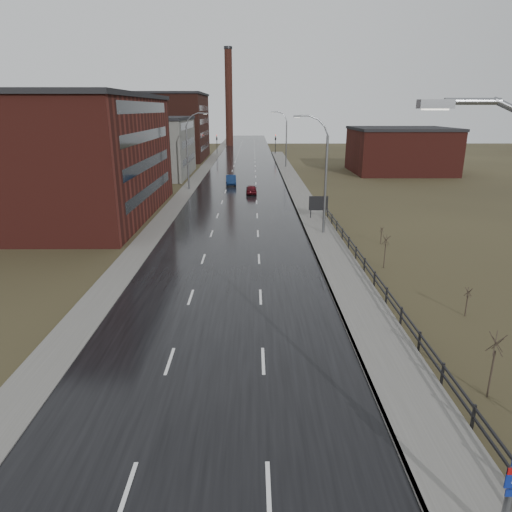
{
  "coord_description": "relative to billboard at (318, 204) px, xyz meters",
  "views": [
    {
      "loc": [
        1.81,
        -7.75,
        11.87
      ],
      "look_at": [
        2.0,
        19.67,
        3.0
      ],
      "focal_mm": 32.0,
      "sensor_mm": 36.0,
      "label": 1
    }
  ],
  "objects": [
    {
      "name": "road",
      "position": [
        -9.1,
        17.73,
        -1.74
      ],
      "size": [
        14.0,
        300.0,
        0.06
      ],
      "primitive_type": "cube",
      "color": "black",
      "rests_on": "ground"
    },
    {
      "name": "sidewalk_right",
      "position": [
        -0.5,
        -7.27,
        -1.68
      ],
      "size": [
        3.2,
        180.0,
        0.18
      ],
      "primitive_type": "cube",
      "color": "#595651",
      "rests_on": "ground"
    },
    {
      "name": "curb_right",
      "position": [
        -2.02,
        -7.27,
        -1.68
      ],
      "size": [
        0.16,
        180.0,
        0.18
      ],
      "primitive_type": "cube",
      "color": "slate",
      "rests_on": "ground"
    },
    {
      "name": "sidewalk_left",
      "position": [
        -17.3,
        17.73,
        -1.71
      ],
      "size": [
        2.4,
        260.0,
        0.12
      ],
      "primitive_type": "cube",
      "color": "#595651",
      "rests_on": "ground"
    },
    {
      "name": "warehouse_near",
      "position": [
        -30.09,
        2.73,
        4.99
      ],
      "size": [
        22.44,
        28.56,
        13.5
      ],
      "color": "#471914",
      "rests_on": "ground"
    },
    {
      "name": "warehouse_mid",
      "position": [
        -27.09,
        35.73,
        3.49
      ],
      "size": [
        16.32,
        20.4,
        10.5
      ],
      "color": "slate",
      "rests_on": "ground"
    },
    {
      "name": "warehouse_far",
      "position": [
        -32.09,
        65.73,
        5.99
      ],
      "size": [
        26.52,
        24.48,
        15.5
      ],
      "color": "#331611",
      "rests_on": "ground"
    },
    {
      "name": "building_right",
      "position": [
        21.2,
        39.73,
        2.49
      ],
      "size": [
        18.36,
        16.32,
        8.5
      ],
      "color": "#471914",
      "rests_on": "ground"
    },
    {
      "name": "smokestack",
      "position": [
        -15.1,
        107.73,
        13.73
      ],
      "size": [
        2.7,
        2.7,
        30.7
      ],
      "color": "#331611",
      "rests_on": "ground"
    },
    {
      "name": "streetlight_right_mid",
      "position": [
        -0.6,
        -6.27,
        4.07
      ],
      "size": [
        3.36,
        0.28,
        11.35
      ],
      "color": "slate",
      "rests_on": "ground"
    },
    {
      "name": "streetlight_left",
      "position": [
        -16.8,
        19.73,
        4.07
      ],
      "size": [
        3.36,
        0.28,
        11.35
      ],
      "color": "slate",
      "rests_on": "ground"
    },
    {
      "name": "streetlight_right_far",
      "position": [
        -0.6,
        47.73,
        4.07
      ],
      "size": [
        3.36,
        0.28,
        11.35
      ],
      "color": "slate",
      "rests_on": "ground"
    },
    {
      "name": "guardrail",
      "position": [
        1.2,
        -23.96,
        -1.06
      ],
      "size": [
        0.1,
        53.05,
        1.1
      ],
      "color": "black",
      "rests_on": "ground"
    },
    {
      "name": "shrub_c",
      "position": [
        2.83,
        -33.2,
        -0.16
      ],
      "size": [
        0.71,
        0.75,
        3.03
      ],
      "color": "#382D23",
      "rests_on": "ground"
    },
    {
      "name": "shrub_d",
      "position": [
        5.46,
        -25.14,
        -0.81
      ],
      "size": [
        0.43,
        0.46,
        1.81
      ],
      "color": "#382D23",
      "rests_on": "ground"
    },
    {
      "name": "shrub_e",
      "position": [
        2.93,
        -16.45,
        -0.36
      ],
      "size": [
        0.62,
        0.66,
        2.65
      ],
      "color": "#382D23",
      "rests_on": "ground"
    },
    {
      "name": "shrub_f",
      "position": [
        4.47,
        -9.8,
        -0.91
      ],
      "size": [
        0.39,
        0.41,
        1.61
      ],
      "color": "#382D23",
      "rests_on": "ground"
    },
    {
      "name": "billboard",
      "position": [
        0.0,
        0.0,
        0.0
      ],
      "size": [
        2.12,
        0.17,
        2.65
      ],
      "color": "black",
      "rests_on": "ground"
    },
    {
      "name": "traffic_light_left",
      "position": [
        -17.1,
        77.72,
        2.83
      ],
      "size": [
        0.58,
        2.73,
        5.3
      ],
      "color": "black",
      "rests_on": "ground"
    },
    {
      "name": "traffic_light_right",
      "position": [
        -1.1,
        77.72,
        2.83
      ],
      "size": [
        0.58,
        2.73,
        5.3
      ],
      "color": "black",
      "rests_on": "ground"
    },
    {
      "name": "car_near",
      "position": [
        -10.86,
        24.59,
        -1.01
      ],
      "size": [
        1.89,
        4.72,
        1.52
      ],
      "primitive_type": "imported",
      "rotation": [
        0.0,
        0.0,
        0.06
      ],
      "color": "#0C1D3E",
      "rests_on": "ground"
    },
    {
      "name": "car_far",
      "position": [
        -7.51,
        16.1,
        -1.11
      ],
      "size": [
        1.59,
        3.86,
        1.31
      ],
      "primitive_type": "imported",
      "rotation": [
        0.0,
        0.0,
        3.15
      ],
      "color": "#4F0D14",
      "rests_on": "ground"
    }
  ]
}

